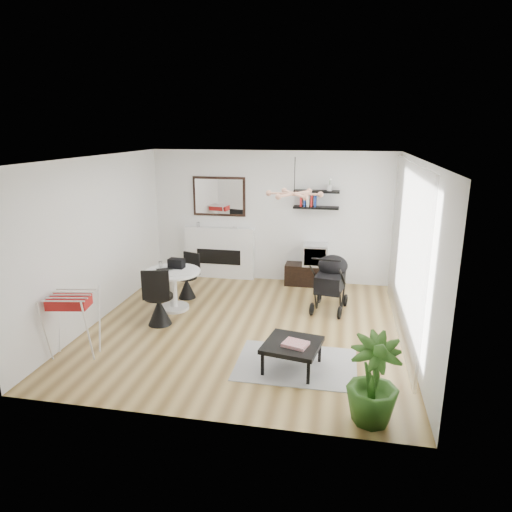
% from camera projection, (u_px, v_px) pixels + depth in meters
% --- Properties ---
extents(floor, '(5.00, 5.00, 0.00)m').
position_uv_depth(floor, '(247.00, 327.00, 7.42)').
color(floor, brown).
rests_on(floor, ground).
extents(ceiling, '(5.00, 5.00, 0.00)m').
position_uv_depth(ceiling, '(245.00, 158.00, 6.69)').
color(ceiling, white).
rests_on(ceiling, wall_back).
extents(wall_back, '(5.00, 0.00, 5.00)m').
position_uv_depth(wall_back, '(271.00, 217.00, 9.42)').
color(wall_back, white).
rests_on(wall_back, floor).
extents(wall_left, '(0.00, 5.00, 5.00)m').
position_uv_depth(wall_left, '(98.00, 240.00, 7.51)').
color(wall_left, white).
rests_on(wall_left, floor).
extents(wall_right, '(0.00, 5.00, 5.00)m').
position_uv_depth(wall_right, '(414.00, 255.00, 6.61)').
color(wall_right, white).
rests_on(wall_right, floor).
extents(sheer_curtain, '(0.04, 3.60, 2.60)m').
position_uv_depth(sheer_curtain, '(406.00, 251.00, 6.82)').
color(sheer_curtain, white).
rests_on(sheer_curtain, wall_right).
extents(fireplace, '(1.50, 0.17, 2.16)m').
position_uv_depth(fireplace, '(219.00, 247.00, 9.73)').
color(fireplace, white).
rests_on(fireplace, floor).
extents(shelf_lower, '(0.90, 0.25, 0.04)m').
position_uv_depth(shelf_lower, '(316.00, 208.00, 9.07)').
color(shelf_lower, black).
rests_on(shelf_lower, wall_back).
extents(shelf_upper, '(0.90, 0.25, 0.04)m').
position_uv_depth(shelf_upper, '(317.00, 191.00, 8.98)').
color(shelf_upper, black).
rests_on(shelf_upper, wall_back).
extents(pendant_lamp, '(0.90, 0.90, 0.10)m').
position_uv_depth(pendant_lamp, '(294.00, 194.00, 7.00)').
color(pendant_lamp, tan).
rests_on(pendant_lamp, ceiling).
extents(tv_console, '(1.15, 0.40, 0.43)m').
position_uv_depth(tv_console, '(313.00, 275.00, 9.36)').
color(tv_console, black).
rests_on(tv_console, floor).
extents(crt_tv, '(0.50, 0.44, 0.44)m').
position_uv_depth(crt_tv, '(315.00, 255.00, 9.24)').
color(crt_tv, silver).
rests_on(crt_tv, tv_console).
extents(dining_table, '(0.98, 0.98, 0.72)m').
position_uv_depth(dining_table, '(173.00, 284.00, 8.04)').
color(dining_table, white).
rests_on(dining_table, floor).
extents(laptop, '(0.36, 0.32, 0.02)m').
position_uv_depth(laptop, '(165.00, 270.00, 7.97)').
color(laptop, black).
rests_on(laptop, dining_table).
extents(black_bag, '(0.29, 0.19, 0.17)m').
position_uv_depth(black_bag, '(176.00, 263.00, 8.12)').
color(black_bag, black).
rests_on(black_bag, dining_table).
extents(newspaper, '(0.46, 0.42, 0.01)m').
position_uv_depth(newspaper, '(181.00, 273.00, 7.83)').
color(newspaper, white).
rests_on(newspaper, dining_table).
extents(drinking_glass, '(0.06, 0.06, 0.10)m').
position_uv_depth(drinking_glass, '(160.00, 264.00, 8.18)').
color(drinking_glass, white).
rests_on(drinking_glass, dining_table).
extents(chair_far, '(0.44, 0.45, 0.85)m').
position_uv_depth(chair_far, '(187.00, 284.00, 8.66)').
color(chair_far, black).
rests_on(chair_far, floor).
extents(chair_near, '(0.50, 0.52, 0.99)m').
position_uv_depth(chair_near, '(159.00, 307.00, 7.44)').
color(chair_near, black).
rests_on(chair_near, floor).
extents(drying_rack, '(0.72, 0.68, 0.94)m').
position_uv_depth(drying_rack, '(73.00, 324.00, 6.36)').
color(drying_rack, white).
rests_on(drying_rack, floor).
extents(stroller, '(0.67, 0.93, 1.08)m').
position_uv_depth(stroller, '(331.00, 284.00, 8.06)').
color(stroller, black).
rests_on(stroller, floor).
extents(rug, '(1.63, 1.18, 0.01)m').
position_uv_depth(rug, '(296.00, 364.00, 6.24)').
color(rug, '#999999').
rests_on(rug, floor).
extents(coffee_table, '(0.83, 0.83, 0.37)m').
position_uv_depth(coffee_table, '(292.00, 346.00, 6.05)').
color(coffee_table, black).
rests_on(coffee_table, rug).
extents(magazines, '(0.37, 0.33, 0.04)m').
position_uv_depth(magazines, '(296.00, 344.00, 5.96)').
color(magazines, '#BD2F3B').
rests_on(magazines, coffee_table).
extents(potted_plant, '(0.63, 0.63, 1.01)m').
position_uv_depth(potted_plant, '(373.00, 380.00, 4.91)').
color(potted_plant, '#285317').
rests_on(potted_plant, floor).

